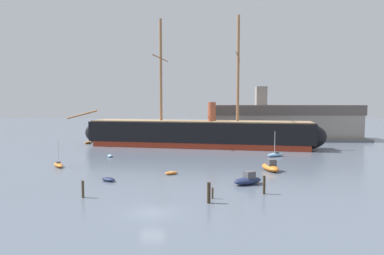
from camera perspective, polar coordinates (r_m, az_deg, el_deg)
name	(u,v)px	position (r m, az deg, el deg)	size (l,w,h in m)	color
ground_plane	(153,213)	(36.28, -6.66, -14.09)	(400.00, 400.00, 0.00)	slate
tall_ship	(198,133)	(85.66, 1.10, -0.99)	(67.09, 17.12, 32.41)	maroon
dinghy_foreground_left	(108,179)	(50.77, -13.91, -8.49)	(2.61, 2.04, 0.57)	#1E284C
motorboat_foreground_right	(248,180)	(48.10, 9.41, -8.70)	(4.70, 3.66, 1.83)	#1E284C
dinghy_near_centre	(171,173)	(53.91, -3.53, -7.65)	(2.32, 1.86, 0.50)	orange
sailboat_mid_left	(58,165)	(64.32, -21.61, -5.84)	(3.27, 3.69, 4.96)	orange
motorboat_mid_right	(270,167)	(58.00, 13.07, -6.45)	(3.13, 5.10, 2.00)	orange
dinghy_alongside_bow	(110,156)	(72.63, -13.69, -4.65)	(1.54, 2.26, 0.49)	#7FB2D6
sailboat_alongside_stern	(275,155)	(73.03, 13.87, -4.44)	(4.15, 3.14, 5.34)	#7FB2D6
dinghy_far_left	(88,142)	(97.37, -17.06, -2.42)	(2.48, 2.54, 0.58)	orange
dinghy_far_right	(303,145)	(92.19, 18.27, -2.85)	(1.83, 2.22, 0.49)	#7FB2D6
dinghy_distant_centre	(199,140)	(97.73, 1.24, -2.20)	(2.60, 2.58, 0.60)	#B22D28
mooring_piling_nearest	(83,189)	(43.09, -17.93, -9.86)	(0.32, 0.32, 2.07)	#4C3D2D
mooring_piling_left_pair	(212,193)	(40.80, 3.47, -10.98)	(0.25, 0.25, 1.35)	#4C3D2D
mooring_piling_right_pair	(264,185)	(43.50, 12.06, -9.45)	(0.32, 0.32, 2.31)	#382B1E
mooring_piling_midwater	(209,193)	(38.94, 2.85, -10.93)	(0.40, 0.40, 2.39)	#382B1E
dockside_warehouse_right	(284,122)	(106.74, 15.19, 0.87)	(46.87, 15.95, 16.12)	#565659
seagull_in_flight	(209,61)	(70.27, 2.92, 11.21)	(1.12, 0.43, 0.13)	silver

